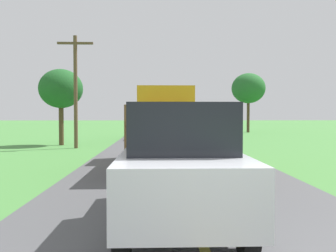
{
  "coord_description": "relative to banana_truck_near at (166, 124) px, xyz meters",
  "views": [
    {
      "loc": [
        -0.62,
        -2.13,
        1.84
      ],
      "look_at": [
        -0.21,
        10.85,
        1.4
      ],
      "focal_mm": 37.55,
      "sensor_mm": 36.0,
      "label": 1
    }
  ],
  "objects": [
    {
      "name": "roadside_tree_mid_right",
      "position": [
        -5.99,
        8.41,
        1.83
      ],
      "size": [
        2.55,
        2.55,
        4.49
      ],
      "color": "#4C3823",
      "rests_on": "ground"
    },
    {
      "name": "roadside_tree_near_left",
      "position": [
        8.83,
        22.42,
        2.92
      ],
      "size": [
        3.34,
        3.34,
        5.92
      ],
      "color": "#4C3823",
      "rests_on": "ground"
    },
    {
      "name": "utility_pole_roadside",
      "position": [
        -4.69,
        6.52,
        1.8
      ],
      "size": [
        1.9,
        0.2,
        6.03
      ],
      "color": "brown",
      "rests_on": "ground"
    },
    {
      "name": "following_car",
      "position": [
        0.01,
        -7.02,
        -0.41
      ],
      "size": [
        1.74,
        4.1,
        1.92
      ],
      "color": "#B7BABF",
      "rests_on": "road_surface"
    },
    {
      "name": "banana_truck_far",
      "position": [
        -0.17,
        14.64,
        0.0
      ],
      "size": [
        2.38,
        5.81,
        2.8
      ],
      "color": "#2D2D30",
      "rests_on": "road_surface"
    },
    {
      "name": "banana_truck_near",
      "position": [
        0.0,
        0.0,
        0.0
      ],
      "size": [
        2.38,
        5.82,
        2.8
      ],
      "color": "#2D2D30",
      "rests_on": "road_surface"
    }
  ]
}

